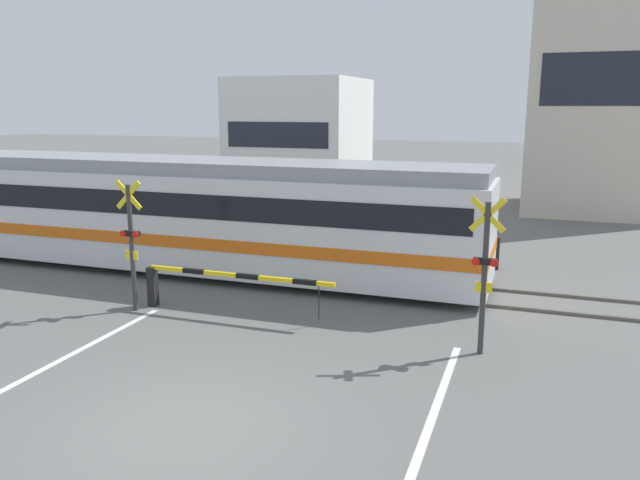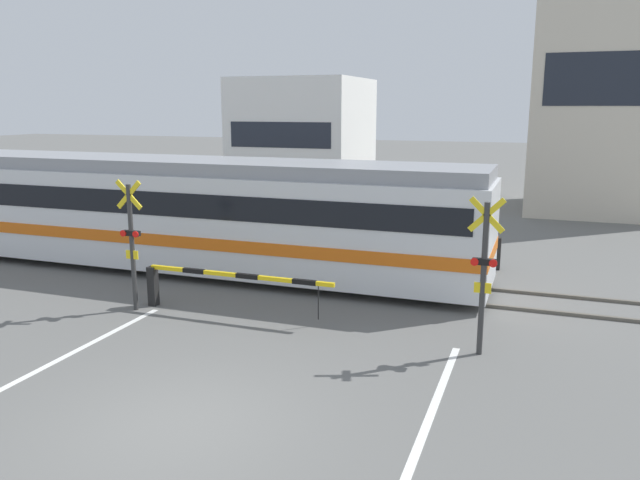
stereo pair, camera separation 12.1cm
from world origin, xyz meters
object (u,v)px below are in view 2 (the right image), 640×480
Objects in this scene: crossing_signal_left at (132,240)px; crossing_signal_right at (484,269)px; crossing_barrier_far at (449,241)px; commuter_train at (178,210)px; pedestrian at (348,212)px; crossing_barrier_near at (204,280)px.

crossing_signal_left is 1.00× the size of crossing_signal_right.
commuter_train is at bearing -158.03° from crossing_barrier_far.
crossing_signal_right is at bearing -59.20° from pedestrian.
pedestrian is (-4.01, 2.69, 0.21)m from crossing_barrier_far.
commuter_train reaches higher than crossing_signal_left.
crossing_barrier_near is 9.03m from pedestrian.
crossing_barrier_near is at bearing -94.31° from pedestrian.
commuter_train is 4.41m from crossing_barrier_near.
commuter_train is at bearing 129.78° from crossing_barrier_near.
crossing_signal_right is at bearing 0.00° from crossing_signal_left.
commuter_train reaches higher than crossing_barrier_far.
crossing_barrier_near is 1.53× the size of crossing_signal_left.
crossing_barrier_far is 1.53× the size of crossing_signal_right.
crossing_barrier_far is (7.44, 3.00, -0.98)m from commuter_train.
pedestrian is at bearing 58.92° from commuter_train.
commuter_train is 3.91m from crossing_signal_left.
commuter_train reaches higher than pedestrian.
crossing_barrier_far is (4.69, 6.31, 0.00)m from crossing_barrier_near.
crossing_signal_left is 9.74m from pedestrian.
crossing_signal_left reaches higher than crossing_barrier_far.
crossing_barrier_far is 4.83m from pedestrian.
crossing_signal_left is at bearing -73.04° from commuter_train.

